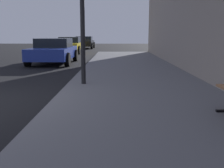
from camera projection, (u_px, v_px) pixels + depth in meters
The scene contains 4 objects.
sidewalk at pixel (149, 103), 5.65m from camera, with size 4.00×32.00×0.15m, color #5B5B60.
car_blue at pixel (54, 51), 14.04m from camera, with size 2.07×4.08×1.27m.
car_yellow at pixel (70, 45), 21.89m from camera, with size 1.94×4.31×1.27m.
car_black at pixel (84, 42), 29.28m from camera, with size 2.06×4.22×1.27m.
Camera 1 is at (3.30, -5.50, 1.46)m, focal length 44.28 mm.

